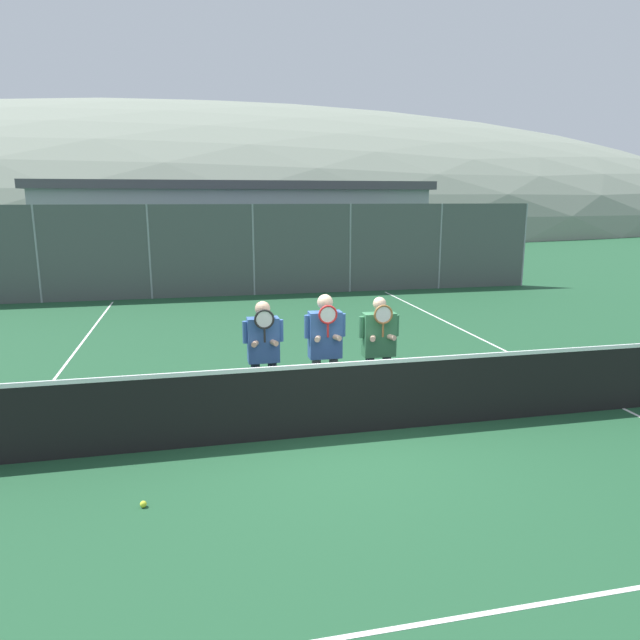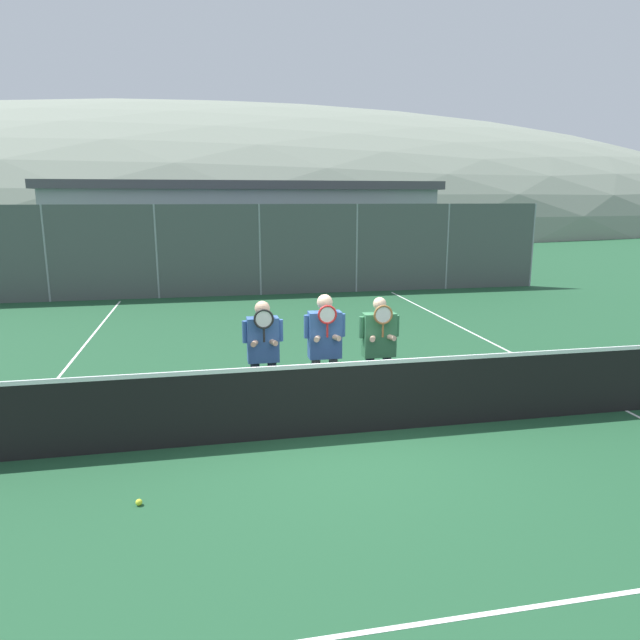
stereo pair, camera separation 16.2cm
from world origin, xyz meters
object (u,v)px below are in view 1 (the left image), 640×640
at_px(player_center_left, 325,343).
at_px(tennis_ball_on_court, 143,504).
at_px(car_left_of_center, 232,260).
at_px(car_center, 369,255).
at_px(player_center_right, 379,344).
at_px(car_far_left, 81,264).
at_px(player_leftmost, 264,349).

relative_size(player_center_left, tennis_ball_on_court, 25.98).
xyz_separation_m(car_left_of_center, car_center, (5.19, 0.06, 0.06)).
bearing_deg(tennis_ball_on_court, car_center, 64.95).
bearing_deg(car_left_of_center, player_center_right, -84.47).
relative_size(car_far_left, car_center, 0.95).
bearing_deg(player_center_right, car_left_of_center, 95.53).
xyz_separation_m(player_center_left, tennis_ball_on_court, (-2.39, -2.13, -1.02)).
height_order(player_center_right, tennis_ball_on_court, player_center_right).
distance_m(player_center_left, car_left_of_center, 13.10).
distance_m(car_center, tennis_ball_on_court, 16.89).
height_order(player_leftmost, player_center_right, player_center_right).
xyz_separation_m(player_center_left, car_left_of_center, (-0.44, 13.09, -0.16)).
distance_m(car_left_of_center, tennis_ball_on_court, 15.37).
bearing_deg(player_leftmost, player_center_right, -2.17).
relative_size(player_leftmost, car_center, 0.36).
bearing_deg(player_leftmost, player_center_left, -7.19).
bearing_deg(player_center_left, player_center_right, 3.18).
relative_size(player_center_right, car_center, 0.36).
xyz_separation_m(player_leftmost, car_far_left, (-4.65, 12.72, -0.12)).
bearing_deg(player_center_right, car_far_left, 116.40).
height_order(player_leftmost, tennis_ball_on_court, player_leftmost).
relative_size(player_center_left, car_left_of_center, 0.42).
xyz_separation_m(car_far_left, car_left_of_center, (5.08, 0.26, 0.02)).
bearing_deg(car_far_left, tennis_ball_on_court, -78.18).
bearing_deg(player_leftmost, tennis_ball_on_court, -124.18).
bearing_deg(player_center_right, tennis_ball_on_court, -145.90).
bearing_deg(player_center_left, car_center, 70.14).
height_order(player_center_right, car_far_left, car_far_left).
bearing_deg(player_center_right, player_leftmost, 177.83).
distance_m(player_center_right, car_center, 13.68).
height_order(car_center, tennis_ball_on_court, car_center).
xyz_separation_m(player_leftmost, car_left_of_center, (0.43, 12.98, -0.10)).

